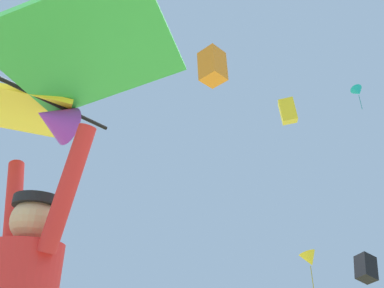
{
  "coord_description": "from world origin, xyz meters",
  "views": [
    {
      "loc": [
        1.15,
        -1.64,
        0.99
      ],
      "look_at": [
        -0.28,
        1.92,
        2.94
      ],
      "focal_mm": 34.61,
      "sensor_mm": 36.0,
      "label": 1
    }
  ],
  "objects": [
    {
      "name": "distant_kite_orange_high_right",
      "position": [
        -2.18,
        8.7,
        9.71
      ],
      "size": [
        1.05,
        1.04,
        1.29
      ],
      "color": "orange"
    },
    {
      "name": "distant_kite_yellow_high_left",
      "position": [
        -1.36,
        29.13,
        6.0
      ],
      "size": [
        2.05,
        1.86,
        3.13
      ],
      "color": "yellow"
    },
    {
      "name": "distant_kite_teal_low_right",
      "position": [
        3.82,
        21.08,
        15.09
      ],
      "size": [
        1.16,
        1.19,
        1.82
      ],
      "color": "#19B2AD"
    },
    {
      "name": "distant_kite_black_low_left",
      "position": [
        2.14,
        21.3,
        4.08
      ],
      "size": [
        1.33,
        1.58,
        1.67
      ],
      "color": "black"
    },
    {
      "name": "distant_kite_yellow_mid_right",
      "position": [
        -0.24,
        14.62,
        10.76
      ],
      "size": [
        0.91,
        1.05,
        1.35
      ],
      "color": "yellow"
    },
    {
      "name": "held_stunt_kite",
      "position": [
        -0.3,
        -0.31,
        2.23
      ],
      "size": [
        1.85,
        1.24,
        0.41
      ],
      "color": "black"
    }
  ]
}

